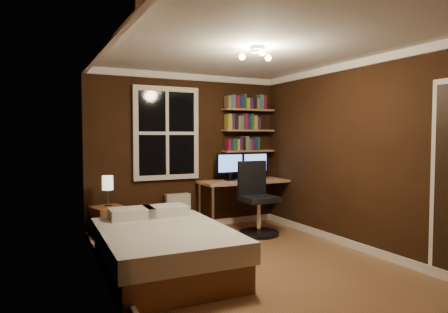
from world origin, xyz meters
name	(u,v)px	position (x,y,z in m)	size (l,w,h in m)	color
floor	(252,265)	(0.00, 0.00, 0.00)	(4.20, 4.20, 0.00)	brown
wall_back	(187,152)	(0.00, 2.10, 1.25)	(3.20, 0.04, 2.50)	black
wall_left	(110,163)	(-1.60, 0.00, 1.25)	(0.04, 4.20, 2.50)	black
wall_right	(357,155)	(1.60, 0.00, 1.25)	(0.04, 4.20, 2.50)	black
ceiling	(253,48)	(0.00, 0.00, 2.50)	(3.20, 4.20, 0.02)	white
window	(167,133)	(-0.35, 2.06, 1.55)	(1.06, 0.06, 1.46)	white
ceiling_fixture	(257,56)	(0.00, -0.10, 2.40)	(0.44, 0.44, 0.18)	beige
bookshelf_lower	(248,151)	(1.08, 1.98, 1.25)	(0.92, 0.22, 0.03)	#A3754F
books_row_lower	(248,143)	(1.08, 1.98, 1.38)	(0.66, 0.16, 0.23)	maroon
bookshelf_middle	(248,131)	(1.08, 1.98, 1.60)	(0.92, 0.22, 0.03)	#A3754F
books_row_middle	(248,123)	(1.08, 1.98, 1.73)	(0.66, 0.16, 0.23)	navy
bookshelf_upper	(248,110)	(1.08, 1.98, 1.95)	(0.92, 0.22, 0.03)	#A3754F
books_row_upper	(248,102)	(1.08, 1.98, 2.08)	(0.66, 0.16, 0.23)	#275B2E
bed	(164,249)	(-1.00, 0.20, 0.27)	(1.38, 1.88, 0.63)	brown
nightstand	(108,225)	(-1.32, 1.74, 0.26)	(0.41, 0.41, 0.52)	brown
bedside_lamp	(108,191)	(-1.32, 1.74, 0.74)	(0.15, 0.15, 0.43)	#F5E6D0
radiator	(178,212)	(-0.20, 1.99, 0.30)	(0.39, 0.14, 0.59)	silver
desk	(248,184)	(0.95, 1.77, 0.72)	(1.64, 0.61, 0.78)	#A3754F
monitor_left	(230,167)	(0.66, 1.85, 1.00)	(0.48, 0.12, 0.45)	black
monitor_right	(255,166)	(1.14, 1.85, 1.00)	(0.48, 0.12, 0.45)	black
desk_lamp	(288,166)	(1.71, 1.70, 1.00)	(0.14, 0.32, 0.44)	silver
office_chair	(257,206)	(0.82, 1.25, 0.44)	(0.62, 0.62, 1.12)	black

